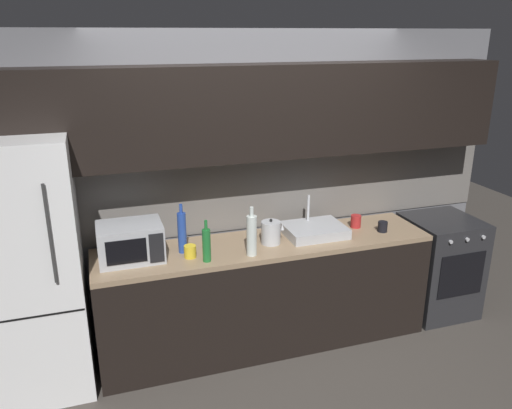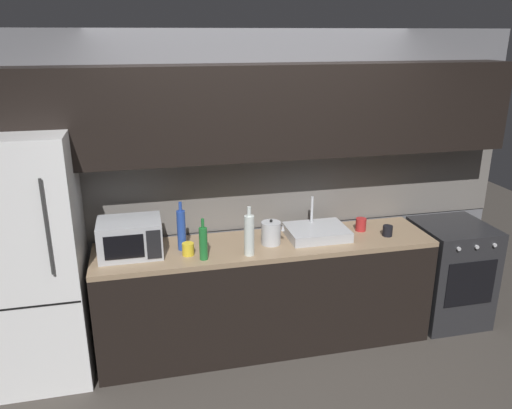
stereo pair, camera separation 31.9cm
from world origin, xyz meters
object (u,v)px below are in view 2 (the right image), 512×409
(refrigerator, at_px, (33,261))
(microwave, at_px, (130,238))
(mug_yellow, at_px, (188,249))
(mug_dark, at_px, (388,231))
(oven_range, at_px, (449,273))
(wine_bottle_blue, at_px, (181,230))
(wine_bottle_green, at_px, (203,243))
(mug_red, at_px, (361,224))
(wine_bottle_clear, at_px, (249,235))
(kettle, at_px, (271,233))

(refrigerator, xyz_separation_m, microwave, (0.68, 0.02, 0.11))
(mug_yellow, bearing_deg, mug_dark, 0.10)
(oven_range, distance_m, mug_dark, 0.84)
(refrigerator, xyz_separation_m, mug_dark, (2.71, -0.08, 0.02))
(wine_bottle_blue, bearing_deg, microwave, -179.02)
(wine_bottle_green, xyz_separation_m, mug_dark, (1.51, 0.10, -0.08))
(oven_range, relative_size, mug_red, 8.49)
(mug_dark, bearing_deg, refrigerator, 178.23)
(wine_bottle_clear, xyz_separation_m, wine_bottle_green, (-0.34, -0.00, -0.03))
(mug_dark, xyz_separation_m, mug_yellow, (-1.62, -0.00, 0.00))
(wine_bottle_blue, bearing_deg, mug_yellow, -73.05)
(oven_range, xyz_separation_m, kettle, (-1.64, -0.02, 0.54))
(microwave, distance_m, wine_bottle_blue, 0.38)
(microwave, bearing_deg, wine_bottle_blue, 0.98)
(wine_bottle_green, height_order, wine_bottle_blue, wine_bottle_blue)
(oven_range, xyz_separation_m, mug_dark, (-0.68, -0.08, 0.49))
(microwave, relative_size, wine_bottle_green, 1.47)
(microwave, distance_m, wine_bottle_clear, 0.88)
(refrigerator, xyz_separation_m, mug_yellow, (1.09, -0.09, 0.02))
(refrigerator, xyz_separation_m, kettle, (1.75, -0.02, 0.06))
(microwave, bearing_deg, mug_red, 1.76)
(kettle, bearing_deg, mug_yellow, -174.49)
(refrigerator, height_order, wine_bottle_blue, refrigerator)
(oven_range, distance_m, wine_bottle_blue, 2.41)
(wine_bottle_blue, bearing_deg, wine_bottle_green, -57.34)
(oven_range, relative_size, mug_yellow, 9.74)
(wine_bottle_clear, bearing_deg, mug_red, 14.60)
(kettle, height_order, wine_bottle_green, wine_bottle_green)
(wine_bottle_clear, bearing_deg, mug_dark, 5.07)
(microwave, relative_size, wine_bottle_blue, 1.21)
(wine_bottle_clear, distance_m, mug_red, 1.05)
(kettle, xyz_separation_m, wine_bottle_clear, (-0.21, -0.16, 0.07))
(kettle, relative_size, wine_bottle_clear, 0.54)
(oven_range, distance_m, wine_bottle_clear, 1.96)
(kettle, relative_size, mug_dark, 2.34)
(wine_bottle_clear, bearing_deg, wine_bottle_green, -179.91)
(kettle, distance_m, wine_bottle_green, 0.58)
(wine_bottle_blue, bearing_deg, oven_range, -0.64)
(mug_red, bearing_deg, wine_bottle_clear, -165.40)
(wine_bottle_green, xyz_separation_m, wine_bottle_blue, (-0.14, 0.21, 0.03))
(microwave, xyz_separation_m, mug_red, (1.87, 0.06, -0.08))
(mug_yellow, bearing_deg, refrigerator, 175.48)
(wine_bottle_clear, bearing_deg, mug_yellow, 167.11)
(refrigerator, height_order, oven_range, refrigerator)
(oven_range, bearing_deg, kettle, -179.23)
(wine_bottle_clear, bearing_deg, kettle, 37.94)
(mug_dark, bearing_deg, oven_range, 6.89)
(wine_bottle_green, bearing_deg, kettle, 16.66)
(refrigerator, xyz_separation_m, oven_range, (3.39, -0.00, -0.48))
(oven_range, bearing_deg, mug_dark, -173.11)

